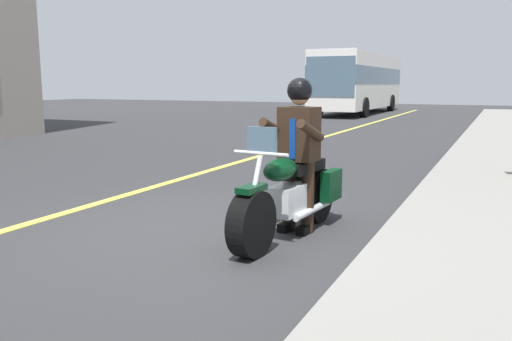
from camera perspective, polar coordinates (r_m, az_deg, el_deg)
The scene contains 5 objects.
ground_plane at distance 6.05m, azimuth -6.74°, elevation -6.70°, with size 80.00×80.00×0.00m, color #333335.
lane_center_stripe at distance 7.28m, azimuth -20.26°, elevation -4.42°, with size 60.00×0.16×0.01m, color #E5DB4C.
motorcycle_main at distance 5.80m, azimuth 3.78°, elevation -2.76°, with size 2.22×0.70×1.26m.
rider_main at distance 5.87m, azimuth 4.64°, elevation 3.16°, with size 0.65×0.58×1.74m.
bus_near at distance 30.56m, azimuth 11.18°, elevation 9.64°, with size 11.05×2.70×3.30m.
Camera 1 is at (4.92, 3.10, 1.67)m, focal length 36.74 mm.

